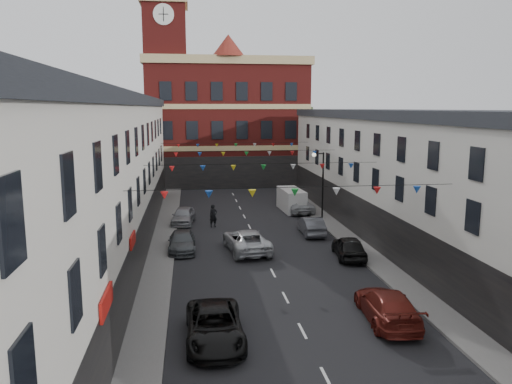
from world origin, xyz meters
name	(u,v)px	position (x,y,z in m)	size (l,w,h in m)	color
ground	(273,273)	(0.00, 0.00, 0.00)	(160.00, 160.00, 0.00)	black
pavement_left	(159,266)	(-6.90, 2.00, 0.07)	(1.80, 64.00, 0.15)	#605E5B
pavement_right	(371,258)	(6.90, 2.00, 0.07)	(1.80, 64.00, 0.15)	#605E5B
terrace_left	(69,187)	(-11.78, 1.00, 5.35)	(8.40, 56.00, 10.70)	silver
terrace_right	(453,187)	(11.78, 1.00, 4.85)	(8.40, 56.00, 9.70)	beige
civic_building	(226,121)	(0.00, 37.95, 8.14)	(20.60, 13.30, 18.50)	maroon
clock_tower	(166,66)	(-7.50, 35.00, 14.93)	(5.60, 5.60, 30.00)	maroon
distant_hill	(194,135)	(-4.00, 62.00, 5.00)	(40.00, 14.00, 10.00)	#314C23
street_lamp	(320,176)	(6.55, 14.00, 3.90)	(1.10, 0.36, 6.00)	black
car_left_c	(215,326)	(-3.94, -8.53, 0.72)	(2.40, 5.20, 1.44)	black
car_left_d	(182,242)	(-5.50, 5.53, 0.66)	(1.85, 4.55, 1.32)	#44484C
car_left_e	(183,216)	(-5.50, 13.70, 0.73)	(1.73, 4.31, 1.47)	gray
car_right_c	(387,306)	(4.14, -7.50, 0.76)	(2.12, 5.22, 1.51)	maroon
car_right_d	(349,247)	(5.50, 2.37, 0.75)	(1.76, 4.38, 1.49)	black
car_right_e	(311,226)	(4.51, 8.78, 0.72)	(1.51, 4.34, 1.43)	#47494E
car_right_f	(299,205)	(5.40, 17.16, 0.68)	(2.26, 4.89, 1.36)	#A0A2A5
moving_car	(247,241)	(-1.06, 4.78, 0.78)	(2.59, 5.61, 1.56)	#B5B8BD
white_van	(291,200)	(4.81, 18.04, 1.05)	(1.83, 4.76, 2.11)	silver
pedestrian	(213,216)	(-3.00, 12.25, 0.95)	(0.70, 0.46, 1.91)	black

